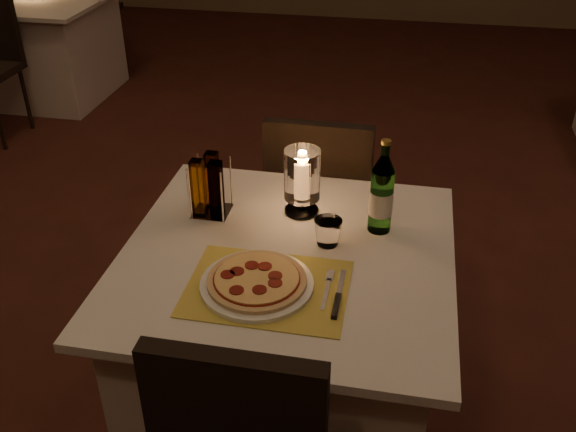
% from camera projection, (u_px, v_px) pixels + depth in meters
% --- Properties ---
extents(floor, '(8.00, 10.00, 0.02)m').
position_uv_depth(floor, '(262.00, 317.00, 2.82)').
color(floor, '#4A1F17').
rests_on(floor, ground).
extents(main_table, '(1.00, 1.00, 0.74)m').
position_uv_depth(main_table, '(287.00, 343.00, 2.14)').
color(main_table, silver).
rests_on(main_table, ground).
extents(chair_far, '(0.42, 0.42, 0.90)m').
position_uv_depth(chair_far, '(320.00, 193.00, 2.64)').
color(chair_far, black).
rests_on(chair_far, ground).
extents(placemat, '(0.45, 0.34, 0.00)m').
position_uv_depth(placemat, '(267.00, 288.00, 1.79)').
color(placemat, gold).
rests_on(placemat, main_table).
extents(plate, '(0.32, 0.32, 0.01)m').
position_uv_depth(plate, '(257.00, 284.00, 1.79)').
color(plate, white).
rests_on(plate, placemat).
extents(pizza, '(0.28, 0.28, 0.02)m').
position_uv_depth(pizza, '(257.00, 280.00, 1.79)').
color(pizza, '#D8B77F').
rests_on(pizza, plate).
extents(fork, '(0.02, 0.18, 0.00)m').
position_uv_depth(fork, '(327.00, 287.00, 1.79)').
color(fork, silver).
rests_on(fork, placemat).
extents(knife, '(0.02, 0.22, 0.01)m').
position_uv_depth(knife, '(337.00, 301.00, 1.74)').
color(knife, black).
rests_on(knife, placemat).
extents(tumbler, '(0.09, 0.09, 0.09)m').
position_uv_depth(tumbler, '(328.00, 232.00, 1.96)').
color(tumbler, white).
rests_on(tumbler, main_table).
extents(water_bottle, '(0.08, 0.08, 0.31)m').
position_uv_depth(water_bottle, '(382.00, 195.00, 1.99)').
color(water_bottle, '#63A75A').
rests_on(water_bottle, main_table).
extents(hurricane_candle, '(0.12, 0.12, 0.23)m').
position_uv_depth(hurricane_candle, '(302.00, 177.00, 2.07)').
color(hurricane_candle, white).
rests_on(hurricane_candle, main_table).
extents(cruet_caddy, '(0.12, 0.12, 0.21)m').
position_uv_depth(cruet_caddy, '(209.00, 188.00, 2.08)').
color(cruet_caddy, white).
rests_on(cruet_caddy, main_table).
extents(neighbor_table_left, '(1.00, 1.00, 0.74)m').
position_uv_depth(neighbor_table_left, '(45.00, 48.00, 4.87)').
color(neighbor_table_left, silver).
rests_on(neighbor_table_left, ground).
extents(neighbor_chair_lb, '(0.42, 0.42, 0.90)m').
position_uv_depth(neighbor_chair_lb, '(84.00, 2.00, 5.38)').
color(neighbor_chair_lb, black).
rests_on(neighbor_chair_lb, ground).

